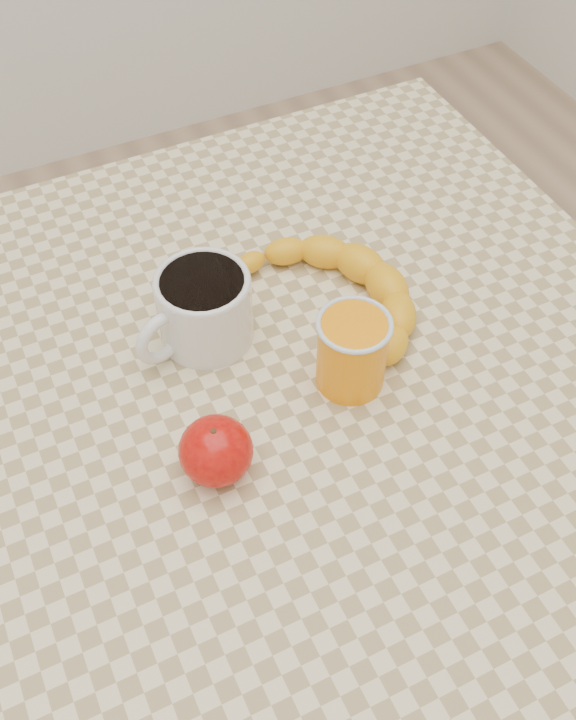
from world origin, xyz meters
name	(u,v)px	position (x,y,z in m)	size (l,w,h in m)	color
ground	(288,647)	(0.00, 0.00, 0.00)	(3.00, 3.00, 0.00)	tan
table	(288,423)	(0.00, 0.00, 0.66)	(0.80, 0.80, 0.75)	beige
coffee_mug	(202,307)	(-0.06, 0.08, 0.79)	(0.14, 0.12, 0.08)	silver
orange_juice_glass	(352,351)	(0.05, -0.03, 0.79)	(0.07, 0.07, 0.08)	orange
apple	(216,451)	(-0.10, -0.07, 0.78)	(0.08, 0.08, 0.06)	#9A0505
banana	(338,298)	(0.08, 0.05, 0.77)	(0.19, 0.26, 0.04)	yellow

